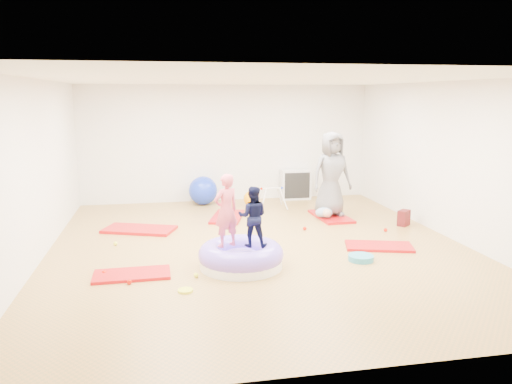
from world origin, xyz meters
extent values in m
cube|color=#B0803B|center=(0.00, 0.00, 0.00)|extent=(7.00, 8.00, 0.01)
cube|color=silver|center=(0.00, 0.00, 2.80)|extent=(7.00, 8.00, 0.01)
cube|color=white|center=(0.00, 4.00, 1.40)|extent=(7.00, 0.01, 2.80)
cube|color=white|center=(0.00, -4.00, 1.40)|extent=(7.00, 0.01, 2.80)
cube|color=white|center=(-3.50, 0.00, 1.40)|extent=(0.01, 8.00, 2.80)
cube|color=white|center=(3.50, 0.00, 1.40)|extent=(0.01, 8.00, 2.80)
cube|color=red|center=(-2.07, -1.03, 0.02)|extent=(1.09, 0.56, 0.05)
cube|color=red|center=(-2.05, 1.45, 0.03)|extent=(1.47, 1.09, 0.06)
cube|color=red|center=(-0.26, 2.15, 0.02)|extent=(0.90, 1.30, 0.05)
cube|color=red|center=(1.99, -0.43, 0.02)|extent=(1.22, 0.84, 0.05)
cube|color=red|center=(1.90, 1.76, 0.03)|extent=(0.67, 1.25, 0.05)
cylinder|color=white|center=(-0.47, -0.94, 0.07)|extent=(1.25, 1.25, 0.14)
torus|color=#795AEA|center=(-0.47, -0.94, 0.20)|extent=(1.29, 1.29, 0.34)
ellipsoid|color=#795AEA|center=(-0.47, -0.94, 0.12)|extent=(0.68, 0.68, 0.31)
imported|color=#E9586B|center=(-0.68, -0.89, 0.92)|extent=(0.48, 0.41, 1.10)
imported|color=black|center=(-0.29, -0.96, 0.83)|extent=(0.52, 0.44, 0.91)
imported|color=slate|center=(1.90, 1.79, 0.93)|extent=(0.94, 0.68, 1.77)
ellipsoid|color=#88A3C8|center=(1.70, 1.61, 0.16)|extent=(0.37, 0.24, 0.21)
sphere|color=#D8AC8A|center=(1.70, 1.44, 0.18)|extent=(0.17, 0.17, 0.17)
sphere|color=#EFFB2E|center=(-2.42, 0.55, 0.04)|extent=(0.07, 0.07, 0.07)
sphere|color=red|center=(-0.67, -0.48, 0.04)|extent=(0.07, 0.07, 0.07)
sphere|color=red|center=(1.07, 0.89, 0.04)|extent=(0.07, 0.07, 0.07)
sphere|color=red|center=(2.54, 0.49, 0.04)|extent=(0.07, 0.07, 0.07)
sphere|color=red|center=(-2.46, -0.91, 0.04)|extent=(0.07, 0.07, 0.07)
sphere|color=#EFFB2E|center=(-1.17, -1.27, 0.04)|extent=(0.07, 0.07, 0.07)
sphere|color=red|center=(-2.09, -1.36, 0.04)|extent=(0.07, 0.07, 0.07)
sphere|color=#1633CE|center=(-0.65, 3.57, 0.34)|extent=(0.68, 0.68, 0.68)
sphere|color=#FF9D00|center=(0.44, 3.15, 0.18)|extent=(0.37, 0.37, 0.37)
cylinder|color=silver|center=(0.62, 2.61, 0.26)|extent=(0.18, 0.19, 0.49)
cylinder|color=silver|center=(0.62, 3.03, 0.26)|extent=(0.18, 0.19, 0.49)
cylinder|color=silver|center=(1.08, 2.61, 0.26)|extent=(0.18, 0.19, 0.49)
cylinder|color=silver|center=(1.08, 3.03, 0.26)|extent=(0.18, 0.19, 0.49)
cylinder|color=silver|center=(0.85, 2.82, 0.48)|extent=(0.48, 0.03, 0.03)
sphere|color=red|center=(0.61, 2.82, 0.48)|extent=(0.06, 0.06, 0.06)
sphere|color=#1633CE|center=(1.09, 2.82, 0.48)|extent=(0.06, 0.06, 0.06)
cube|color=silver|center=(1.67, 3.80, 0.37)|extent=(0.74, 0.36, 0.74)
cube|color=black|center=(1.67, 3.63, 0.37)|extent=(0.64, 0.02, 0.64)
cube|color=silver|center=(1.67, 3.75, 0.37)|extent=(0.02, 0.25, 0.65)
cube|color=silver|center=(1.67, 3.75, 0.37)|extent=(0.65, 0.25, 0.02)
cylinder|color=teal|center=(1.42, -1.01, 0.04)|extent=(0.40, 0.40, 0.09)
cube|color=maroon|center=(3.10, 0.86, 0.16)|extent=(0.31, 0.30, 0.31)
cylinder|color=#EFFB2E|center=(-1.35, -1.76, 0.02)|extent=(0.20, 0.20, 0.03)
camera|label=1|loc=(-1.61, -8.03, 2.54)|focal=35.00mm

